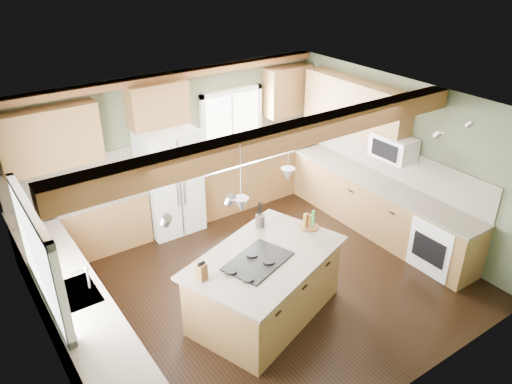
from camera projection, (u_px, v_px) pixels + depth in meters
floor at (257, 283)px, 7.30m from camera, size 5.60×5.60×0.00m
ceiling at (258, 112)px, 6.11m from camera, size 5.60×5.60×0.00m
wall_back at (174, 147)px, 8.53m from camera, size 5.60×0.00×5.60m
wall_left at (41, 278)px, 5.29m from camera, size 0.00×5.00×5.00m
wall_right at (398, 158)px, 8.12m from camera, size 0.00×5.00×5.00m
ceiling_beam at (286, 136)px, 5.74m from camera, size 5.55×0.26×0.26m
soffit_trim at (171, 76)px, 7.88m from camera, size 5.55×0.20×0.10m
backsplash_back at (175, 152)px, 8.56m from camera, size 5.58×0.03×0.58m
backsplash_right at (395, 162)px, 8.19m from camera, size 0.03×3.70×0.58m
base_cab_back_left at (83, 229)px, 7.80m from camera, size 2.02×0.60×0.88m
counter_back_left at (79, 203)px, 7.59m from camera, size 2.06×0.64×0.04m
base_cab_back_right at (256, 177)px, 9.46m from camera, size 2.62×0.60×0.88m
counter_back_right at (256, 155)px, 9.25m from camera, size 2.66×0.64×0.04m
base_cab_left at (81, 326)px, 5.88m from camera, size 0.60×3.70×0.88m
counter_left at (75, 295)px, 5.66m from camera, size 0.64×3.74×0.04m
base_cab_right at (377, 208)px, 8.40m from camera, size 0.60×3.70×0.88m
counter_right at (380, 183)px, 8.19m from camera, size 0.64×3.74×0.04m
upper_cab_back_left at (50, 139)px, 7.10m from camera, size 1.40×0.35×0.90m
upper_cab_over_fridge at (158, 105)px, 7.86m from camera, size 0.96×0.35×0.70m
upper_cab_right at (355, 107)px, 8.39m from camera, size 0.35×2.20×0.90m
upper_cab_back_corner at (288, 91)px, 9.26m from camera, size 0.90×0.35×0.90m
window_left at (37, 255)px, 5.22m from camera, size 0.04×1.60×1.05m
window_back at (231, 121)px, 8.98m from camera, size 1.10×0.04×1.00m
sink at (74, 294)px, 5.66m from camera, size 0.50×0.65×0.03m
faucet at (88, 279)px, 5.69m from camera, size 0.02×0.02×0.28m
oven at (442, 243)px, 7.45m from camera, size 0.60×0.72×0.84m
microwave at (393, 147)px, 7.86m from camera, size 0.40×0.70×0.38m
pendant_left at (241, 204)px, 5.52m from camera, size 0.18×0.18×0.16m
pendant_right at (288, 174)px, 6.22m from camera, size 0.18×0.18×0.16m
refrigerator at (170, 180)px, 8.28m from camera, size 0.90×0.74×1.80m
island at (265, 286)px, 6.53m from camera, size 2.20×1.75×0.88m
island_top at (265, 257)px, 6.32m from camera, size 2.37×1.91×0.04m
cooktop at (258, 261)px, 6.19m from camera, size 0.97×0.80×0.02m
knife_block at (202, 272)px, 5.84m from camera, size 0.14×0.13×0.20m
utensil_crock at (260, 221)px, 6.91m from camera, size 0.17×0.17×0.17m
bottle_tray at (310, 220)px, 6.87m from camera, size 0.29×0.29×0.25m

